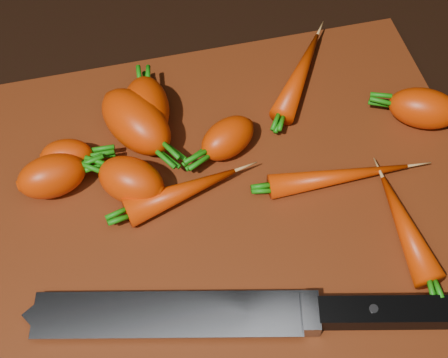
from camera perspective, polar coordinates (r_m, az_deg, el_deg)
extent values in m
cube|color=black|center=(0.62, 0.21, -2.52)|extent=(2.00, 2.00, 0.01)
cube|color=#6A270C|center=(0.61, 0.22, -1.99)|extent=(0.50, 0.40, 0.01)
ellipsoid|color=#D73200|center=(0.62, -15.47, 0.26)|extent=(0.07, 0.05, 0.04)
ellipsoid|color=#D73200|center=(0.60, -8.49, -0.15)|extent=(0.08, 0.08, 0.04)
ellipsoid|color=#D73200|center=(0.63, -8.05, 5.22)|extent=(0.09, 0.11, 0.05)
ellipsoid|color=#D73200|center=(0.65, -7.15, 6.31)|extent=(0.06, 0.09, 0.05)
ellipsoid|color=#D73200|center=(0.62, 0.34, 3.77)|extent=(0.07, 0.06, 0.04)
ellipsoid|color=#D73200|center=(0.63, -14.18, 2.10)|extent=(0.05, 0.04, 0.03)
ellipsoid|color=#D73200|center=(0.68, 17.78, 6.17)|extent=(0.08, 0.07, 0.04)
ellipsoid|color=#D73200|center=(0.69, 6.97, 9.50)|extent=(0.10, 0.12, 0.03)
ellipsoid|color=#D73200|center=(0.62, 10.48, 0.23)|extent=(0.14, 0.03, 0.02)
ellipsoid|color=#D73200|center=(0.60, 16.26, -4.27)|extent=(0.03, 0.11, 0.03)
ellipsoid|color=#D73200|center=(0.60, -3.88, -1.17)|extent=(0.12, 0.05, 0.03)
cube|color=gray|center=(0.57, -17.09, -11.84)|extent=(0.23, 0.09, 0.00)
cube|color=gray|center=(0.55, -4.48, -12.24)|extent=(0.02, 0.04, 0.02)
cube|color=black|center=(0.55, 3.31, -12.20)|extent=(0.13, 0.05, 0.02)
cylinder|color=#B2B2B7|center=(0.54, 1.20, -11.87)|extent=(0.01, 0.01, 0.00)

